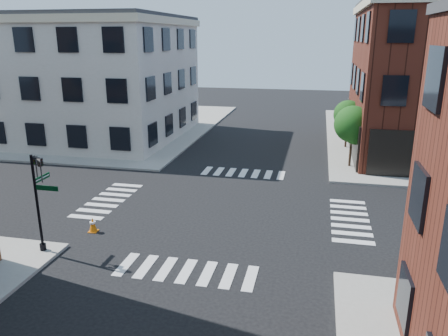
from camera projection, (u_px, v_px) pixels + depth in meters
ground at (222, 209)px, 24.75m from camera, size 120.00×120.00×0.00m
sidewalk_nw at (79, 124)px, 48.63m from camera, size 30.00×30.00×0.15m
building_nw at (65, 79)px, 41.98m from camera, size 22.00×16.00×11.00m
tree_near at (353, 126)px, 31.64m from camera, size 2.69×2.69×4.49m
tree_far at (349, 116)px, 37.34m from camera, size 2.43×2.43×4.07m
signal_pole at (39, 193)px, 19.03m from camera, size 1.29×1.24×4.60m
traffic_cone at (93, 225)px, 21.80m from camera, size 0.45×0.45×0.78m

